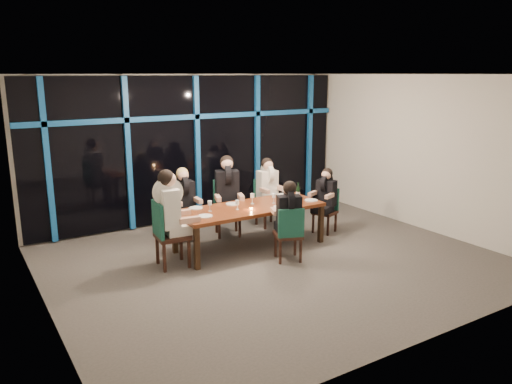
% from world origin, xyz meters
% --- Properties ---
extents(room, '(7.04, 7.00, 3.02)m').
position_xyz_m(room, '(0.00, 0.00, 2.02)').
color(room, '#5D5752').
rests_on(room, ground).
extents(window_wall, '(6.86, 0.43, 2.94)m').
position_xyz_m(window_wall, '(0.01, 2.93, 1.55)').
color(window_wall, black).
rests_on(window_wall, ground).
extents(dining_table, '(2.60, 1.00, 0.75)m').
position_xyz_m(dining_table, '(0.00, 0.80, 0.68)').
color(dining_table, brown).
rests_on(dining_table, ground).
extents(chair_far_left, '(0.46, 0.46, 0.93)m').
position_xyz_m(chair_far_left, '(-0.82, 1.82, 0.52)').
color(chair_far_left, black).
rests_on(chair_far_left, ground).
extents(chair_far_mid, '(0.62, 0.62, 1.04)m').
position_xyz_m(chair_far_mid, '(0.03, 1.70, 0.58)').
color(chair_far_mid, black).
rests_on(chair_far_mid, ground).
extents(chair_far_right, '(0.46, 0.46, 0.94)m').
position_xyz_m(chair_far_right, '(0.99, 1.81, 0.53)').
color(chair_far_right, black).
rests_on(chair_far_right, ground).
extents(chair_end_left, '(0.54, 0.54, 1.08)m').
position_xyz_m(chair_end_left, '(-1.60, 0.71, 0.60)').
color(chair_end_left, black).
rests_on(chair_end_left, ground).
extents(chair_end_right, '(0.52, 0.52, 0.86)m').
position_xyz_m(chair_end_right, '(1.75, 0.81, 0.48)').
color(chair_end_right, black).
rests_on(chair_end_right, ground).
extents(chair_near_mid, '(0.55, 0.55, 0.92)m').
position_xyz_m(chair_near_mid, '(0.19, -0.12, 0.51)').
color(chair_near_mid, black).
rests_on(chair_near_mid, ground).
extents(diner_far_left, '(0.48, 0.59, 0.91)m').
position_xyz_m(diner_far_left, '(-0.83, 1.74, 0.89)').
color(diner_far_left, black).
rests_on(diner_far_left, ground).
extents(diner_far_mid, '(0.63, 0.71, 1.01)m').
position_xyz_m(diner_far_mid, '(0.00, 1.62, 0.99)').
color(diner_far_mid, black).
rests_on(diner_far_mid, ground).
extents(diner_far_right, '(0.48, 0.59, 0.92)m').
position_xyz_m(diner_far_right, '(0.99, 1.73, 0.90)').
color(diner_far_right, white).
rests_on(diner_far_right, ground).
extents(diner_end_left, '(0.69, 0.56, 1.05)m').
position_xyz_m(diner_end_left, '(-1.51, 0.70, 1.02)').
color(diner_end_left, white).
rests_on(diner_end_left, ground).
extents(diner_end_right, '(0.59, 0.54, 0.84)m').
position_xyz_m(diner_end_right, '(1.68, 0.78, 0.82)').
color(diner_end_right, black).
rests_on(diner_end_right, ground).
extents(diner_near_mid, '(0.56, 0.63, 0.89)m').
position_xyz_m(diner_near_mid, '(0.22, -0.05, 0.88)').
color(diner_near_mid, black).
rests_on(diner_near_mid, ground).
extents(plate_far_left, '(0.24, 0.24, 0.01)m').
position_xyz_m(plate_far_left, '(-0.86, 1.18, 0.76)').
color(plate_far_left, white).
rests_on(plate_far_left, dining_table).
extents(plate_far_mid, '(0.24, 0.24, 0.01)m').
position_xyz_m(plate_far_mid, '(-0.19, 1.09, 0.76)').
color(plate_far_mid, white).
rests_on(plate_far_mid, dining_table).
extents(plate_far_right, '(0.24, 0.24, 0.01)m').
position_xyz_m(plate_far_right, '(0.96, 1.16, 0.76)').
color(plate_far_right, white).
rests_on(plate_far_right, dining_table).
extents(plate_end_left, '(0.24, 0.24, 0.01)m').
position_xyz_m(plate_end_left, '(-0.94, 0.65, 0.76)').
color(plate_end_left, white).
rests_on(plate_end_left, dining_table).
extents(plate_end_right, '(0.24, 0.24, 0.01)m').
position_xyz_m(plate_end_right, '(1.16, 0.56, 0.76)').
color(plate_end_right, white).
rests_on(plate_end_right, dining_table).
extents(plate_near_mid, '(0.24, 0.24, 0.01)m').
position_xyz_m(plate_near_mid, '(0.42, 0.48, 0.76)').
color(plate_near_mid, white).
rests_on(plate_near_mid, dining_table).
extents(wine_bottle, '(0.07, 0.07, 0.32)m').
position_xyz_m(wine_bottle, '(1.00, 0.75, 0.87)').
color(wine_bottle, black).
rests_on(wine_bottle, dining_table).
extents(water_pitcher, '(0.13, 0.12, 0.22)m').
position_xyz_m(water_pitcher, '(0.70, 0.61, 0.86)').
color(water_pitcher, silver).
rests_on(water_pitcher, dining_table).
extents(tea_light, '(0.05, 0.05, 0.03)m').
position_xyz_m(tea_light, '(-0.09, 0.61, 0.77)').
color(tea_light, '#F19A48').
rests_on(tea_light, dining_table).
extents(wine_glass_a, '(0.06, 0.06, 0.16)m').
position_xyz_m(wine_glass_a, '(-0.29, 0.74, 0.87)').
color(wine_glass_a, white).
rests_on(wine_glass_a, dining_table).
extents(wine_glass_b, '(0.07, 0.07, 0.19)m').
position_xyz_m(wine_glass_b, '(0.13, 0.94, 0.89)').
color(wine_glass_b, silver).
rests_on(wine_glass_b, dining_table).
extents(wine_glass_c, '(0.07, 0.07, 0.17)m').
position_xyz_m(wine_glass_c, '(0.48, 0.77, 0.88)').
color(wine_glass_c, silver).
rests_on(wine_glass_c, dining_table).
extents(wine_glass_d, '(0.07, 0.07, 0.18)m').
position_xyz_m(wine_glass_d, '(-0.73, 0.89, 0.88)').
color(wine_glass_d, silver).
rests_on(wine_glass_d, dining_table).
extents(wine_glass_e, '(0.07, 0.07, 0.18)m').
position_xyz_m(wine_glass_e, '(0.88, 1.01, 0.88)').
color(wine_glass_e, silver).
rests_on(wine_glass_e, dining_table).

